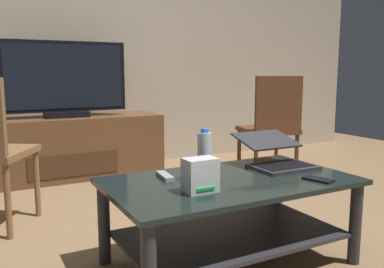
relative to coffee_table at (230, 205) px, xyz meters
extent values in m
plane|color=olive|center=(0.09, 0.21, -0.30)|extent=(7.68, 7.68, 0.00)
cube|color=#B2A38C|center=(0.09, 2.44, 1.10)|extent=(6.40, 0.12, 2.80)
cube|color=black|center=(0.00, 0.00, 0.12)|extent=(1.19, 0.68, 0.02)
cube|color=#2D2D33|center=(0.00, 0.00, -0.15)|extent=(1.05, 0.60, 0.02)
cylinder|color=#2D2D33|center=(0.55, -0.29, -0.10)|extent=(0.06, 0.06, 0.41)
cylinder|color=#2D2D33|center=(-0.55, 0.29, -0.10)|extent=(0.06, 0.06, 0.41)
cylinder|color=#2D2D33|center=(0.55, 0.29, -0.10)|extent=(0.06, 0.06, 0.41)
cube|color=brown|center=(-0.35, 2.12, -0.02)|extent=(1.68, 0.52, 0.55)
cube|color=#432A18|center=(-0.35, 1.85, -0.13)|extent=(0.76, 0.01, 0.19)
cube|color=black|center=(-0.35, 2.10, 0.28)|extent=(0.38, 0.20, 0.05)
cube|color=black|center=(-0.35, 2.10, 0.61)|extent=(1.08, 0.04, 0.61)
cube|color=black|center=(-0.35, 2.07, 0.61)|extent=(1.00, 0.01, 0.55)
cube|color=#59331E|center=(1.21, 1.24, 0.14)|extent=(0.53, 0.53, 0.04)
cube|color=#59331E|center=(1.17, 1.04, 0.38)|extent=(0.42, 0.13, 0.48)
cylinder|color=#59331E|center=(1.44, 1.38, -0.09)|extent=(0.04, 0.04, 0.42)
cylinder|color=#59331E|center=(1.07, 1.47, -0.09)|extent=(0.04, 0.04, 0.42)
cylinder|color=#59331E|center=(1.36, 1.01, -0.09)|extent=(0.04, 0.04, 0.42)
cylinder|color=#59331E|center=(0.99, 1.10, -0.09)|extent=(0.04, 0.04, 0.42)
cylinder|color=brown|center=(-0.75, 1.16, -0.08)|extent=(0.04, 0.04, 0.44)
cylinder|color=brown|center=(-0.94, 0.84, -0.08)|extent=(0.04, 0.04, 0.44)
cube|color=#333338|center=(0.37, 0.05, 0.14)|extent=(0.33, 0.24, 0.02)
cube|color=black|center=(0.37, 0.05, 0.15)|extent=(0.29, 0.19, 0.00)
cube|color=#333338|center=(0.37, 0.20, 0.27)|extent=(0.33, 0.24, 0.07)
cube|color=silver|center=(0.37, 0.20, 0.27)|extent=(0.30, 0.21, 0.06)
cube|color=silver|center=(-0.23, -0.12, 0.21)|extent=(0.14, 0.10, 0.15)
cube|color=#19D84C|center=(-0.23, -0.17, 0.16)|extent=(0.09, 0.00, 0.01)
cylinder|color=silver|center=(-0.13, 0.02, 0.25)|extent=(0.07, 0.07, 0.23)
cylinder|color=blue|center=(-0.13, 0.02, 0.38)|extent=(0.04, 0.04, 0.02)
cube|color=black|center=(0.36, -0.22, 0.14)|extent=(0.11, 0.15, 0.01)
cube|color=#99999E|center=(-0.09, 0.18, 0.14)|extent=(0.08, 0.17, 0.02)
cube|color=#99999E|center=(-0.27, 0.16, 0.14)|extent=(0.06, 0.16, 0.02)
camera|label=1|loc=(-1.07, -1.61, 0.65)|focal=38.16mm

